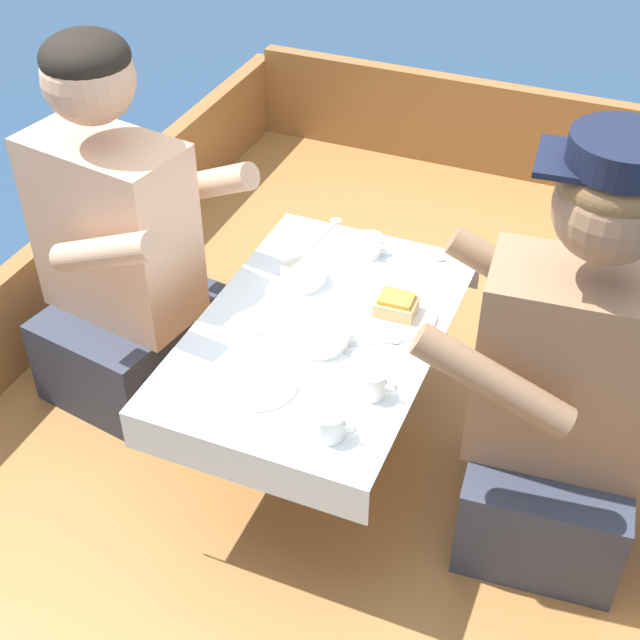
# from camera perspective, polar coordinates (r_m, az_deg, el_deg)

# --- Properties ---
(ground_plane) EXTENTS (60.00, 60.00, 0.00)m
(ground_plane) POSITION_cam_1_polar(r_m,az_deg,el_deg) (2.69, 0.67, -11.65)
(ground_plane) COLOR navy
(boat_deck) EXTENTS (1.94, 3.17, 0.33)m
(boat_deck) POSITION_cam_1_polar(r_m,az_deg,el_deg) (2.57, 0.69, -9.29)
(boat_deck) COLOR #9E6B38
(boat_deck) RESTS_ON ground_plane
(gunwale_port) EXTENTS (0.06, 3.17, 0.31)m
(gunwale_port) POSITION_cam_1_polar(r_m,az_deg,el_deg) (2.75, -17.74, 1.28)
(gunwale_port) COLOR #936033
(gunwale_port) RESTS_ON boat_deck
(bow_coaming) EXTENTS (1.82, 0.06, 0.36)m
(bow_coaming) POSITION_cam_1_polar(r_m,az_deg,el_deg) (3.58, 10.31, 12.10)
(bow_coaming) COLOR #936033
(bow_coaming) RESTS_ON boat_deck
(cockpit_table) EXTENTS (0.57, 0.87, 0.40)m
(cockpit_table) POSITION_cam_1_polar(r_m,az_deg,el_deg) (2.15, 0.00, -1.31)
(cockpit_table) COLOR #B2B2B7
(cockpit_table) RESTS_ON boat_deck
(person_port) EXTENTS (0.57, 0.51, 1.02)m
(person_port) POSITION_cam_1_polar(r_m,az_deg,el_deg) (2.38, -12.67, 3.97)
(person_port) COLOR #333847
(person_port) RESTS_ON boat_deck
(person_starboard) EXTENTS (0.55, 0.48, 1.03)m
(person_starboard) POSITION_cam_1_polar(r_m,az_deg,el_deg) (1.99, 15.45, -4.36)
(person_starboard) COLOR #333847
(person_starboard) RESTS_ON boat_deck
(plate_sandwich) EXTENTS (0.20, 0.20, 0.01)m
(plate_sandwich) POSITION_cam_1_polar(r_m,az_deg,el_deg) (2.16, 4.86, 0.40)
(plate_sandwich) COLOR white
(plate_sandwich) RESTS_ON cockpit_table
(plate_bread) EXTENTS (0.18, 0.18, 0.01)m
(plate_bread) POSITION_cam_1_polar(r_m,az_deg,el_deg) (1.97, -3.98, -4.06)
(plate_bread) COLOR white
(plate_bread) RESTS_ON cockpit_table
(sandwich) EXTENTS (0.10, 0.08, 0.05)m
(sandwich) POSITION_cam_1_polar(r_m,az_deg,el_deg) (2.14, 4.90, 0.97)
(sandwich) COLOR tan
(sandwich) RESTS_ON plate_sandwich
(bowl_port_near) EXTENTS (0.11, 0.11, 0.04)m
(bowl_port_near) POSITION_cam_1_polar(r_m,az_deg,el_deg) (2.25, -1.08, 2.94)
(bowl_port_near) COLOR white
(bowl_port_near) RESTS_ON cockpit_table
(bowl_starboard_near) EXTENTS (0.14, 0.14, 0.04)m
(bowl_starboard_near) POSITION_cam_1_polar(r_m,az_deg,el_deg) (2.06, -0.03, -0.89)
(bowl_starboard_near) COLOR white
(bowl_starboard_near) RESTS_ON cockpit_table
(coffee_cup_port) EXTENTS (0.10, 0.07, 0.05)m
(coffee_cup_port) POSITION_cam_1_polar(r_m,az_deg,el_deg) (2.36, 3.14, 4.84)
(coffee_cup_port) COLOR white
(coffee_cup_port) RESTS_ON cockpit_table
(coffee_cup_starboard) EXTENTS (0.09, 0.06, 0.06)m
(coffee_cup_starboard) POSITION_cam_1_polar(r_m,az_deg,el_deg) (1.93, 3.36, -4.06)
(coffee_cup_starboard) COLOR white
(coffee_cup_starboard) RESTS_ON cockpit_table
(coffee_cup_center) EXTENTS (0.10, 0.07, 0.06)m
(coffee_cup_center) POSITION_cam_1_polar(r_m,az_deg,el_deg) (1.84, 0.57, -6.64)
(coffee_cup_center) COLOR white
(coffee_cup_center) RESTS_ON cockpit_table
(utensil_knife_port) EXTENTS (0.12, 0.14, 0.00)m
(utensil_knife_port) POSITION_cam_1_polar(r_m,az_deg,el_deg) (2.12, -2.84, -0.45)
(utensil_knife_port) COLOR silver
(utensil_knife_port) RESTS_ON cockpit_table
(utensil_spoon_port) EXTENTS (0.04, 0.17, 0.01)m
(utensil_spoon_port) POSITION_cam_1_polar(r_m,az_deg,el_deg) (2.47, 0.59, 5.92)
(utensil_spoon_port) COLOR silver
(utensil_spoon_port) RESTS_ON cockpit_table
(utensil_spoon_center) EXTENTS (0.15, 0.10, 0.01)m
(utensil_spoon_center) POSITION_cam_1_polar(r_m,az_deg,el_deg) (2.08, 3.61, -1.42)
(utensil_spoon_center) COLOR silver
(utensil_spoon_center) RESTS_ON cockpit_table
(utensil_knife_starboard) EXTENTS (0.17, 0.03, 0.00)m
(utensil_knife_starboard) POSITION_cam_1_polar(r_m,az_deg,el_deg) (2.03, 3.63, -2.47)
(utensil_knife_starboard) COLOR silver
(utensil_knife_starboard) RESTS_ON cockpit_table
(utensil_spoon_starboard) EXTENTS (0.16, 0.08, 0.01)m
(utensil_spoon_starboard) POSITION_cam_1_polar(r_m,az_deg,el_deg) (2.36, 6.66, 3.92)
(utensil_spoon_starboard) COLOR silver
(utensil_spoon_starboard) RESTS_ON cockpit_table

